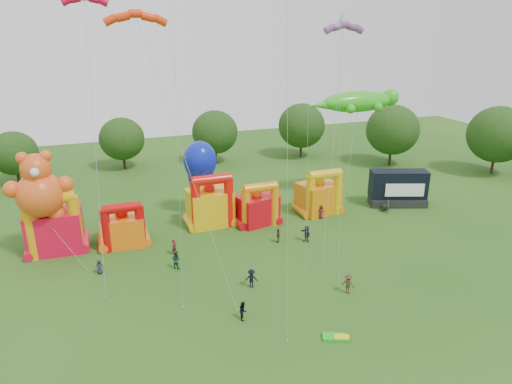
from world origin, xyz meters
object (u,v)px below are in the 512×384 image
object	(u,v)px
bouncy_castle_2	(210,205)
teddy_bear_kite	(49,209)
gecko_kite	(352,143)
stage_trailer	(398,189)
octopus_kite	(205,179)
spectator_4	(278,235)
bouncy_castle_0	(55,228)
spectator_0	(99,267)

from	to	relation	value
bouncy_castle_2	teddy_bear_kite	distance (m)	18.40
gecko_kite	stage_trailer	bearing A→B (deg)	-31.49
octopus_kite	stage_trailer	bearing A→B (deg)	-11.28
bouncy_castle_2	gecko_kite	distance (m)	21.40
spectator_4	teddy_bear_kite	bearing A→B (deg)	-70.52
stage_trailer	gecko_kite	world-z (taller)	gecko_kite
bouncy_castle_0	spectator_0	bearing A→B (deg)	-59.53
spectator_0	spectator_4	distance (m)	19.63
teddy_bear_kite	gecko_kite	size ratio (longest dim) A/B	0.76
stage_trailer	spectator_0	world-z (taller)	stage_trailer
spectator_0	spectator_4	world-z (taller)	spectator_4
stage_trailer	teddy_bear_kite	bearing A→B (deg)	-179.42
spectator_0	octopus_kite	bearing A→B (deg)	32.75
gecko_kite	octopus_kite	distance (m)	20.68
octopus_kite	gecko_kite	bearing A→B (deg)	-4.79
stage_trailer	spectator_0	bearing A→B (deg)	-171.88
bouncy_castle_0	spectator_4	bearing A→B (deg)	-15.65
stage_trailer	gecko_kite	bearing A→B (deg)	148.51
gecko_kite	spectator_4	xyz separation A→B (m)	(-14.58, -8.78, -7.69)
gecko_kite	spectator_0	world-z (taller)	gecko_kite
bouncy_castle_2	stage_trailer	xyz separation A→B (m)	(26.22, -2.36, -0.23)
octopus_kite	spectator_4	distance (m)	12.71
octopus_kite	spectator_0	size ratio (longest dim) A/B	6.52
teddy_bear_kite	spectator_0	xyz separation A→B (m)	(4.27, -5.24, -4.85)
teddy_bear_kite	octopus_kite	xyz separation A→B (m)	(18.14, 5.64, -0.43)
stage_trailer	gecko_kite	xyz separation A→B (m)	(-5.69, 3.48, 6.15)
teddy_bear_kite	octopus_kite	size ratio (longest dim) A/B	1.18
stage_trailer	spectator_0	distance (m)	40.32
bouncy_castle_2	spectator_4	xyz separation A→B (m)	(5.96, -7.65, -1.76)
bouncy_castle_2	stage_trailer	size ratio (longest dim) A/B	0.85
bouncy_castle_2	teddy_bear_kite	world-z (taller)	teddy_bear_kite
spectator_4	octopus_kite	bearing A→B (deg)	-120.29
bouncy_castle_0	teddy_bear_kite	bearing A→B (deg)	-93.84
bouncy_castle_2	bouncy_castle_0	bearing A→B (deg)	-176.80
teddy_bear_kite	octopus_kite	bearing A→B (deg)	17.27
bouncy_castle_0	gecko_kite	bearing A→B (deg)	3.16
spectator_4	stage_trailer	bearing A→B (deg)	135.57
gecko_kite	octopus_kite	xyz separation A→B (m)	(-20.34, 1.70, -3.38)
teddy_bear_kite	stage_trailer	bearing A→B (deg)	0.58
teddy_bear_kite	gecko_kite	xyz separation A→B (m)	(38.47, 3.93, 2.94)
bouncy_castle_0	stage_trailer	xyz separation A→B (m)	(44.04, -1.37, -0.34)
stage_trailer	spectator_4	xyz separation A→B (m)	(-20.27, -5.29, -1.53)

